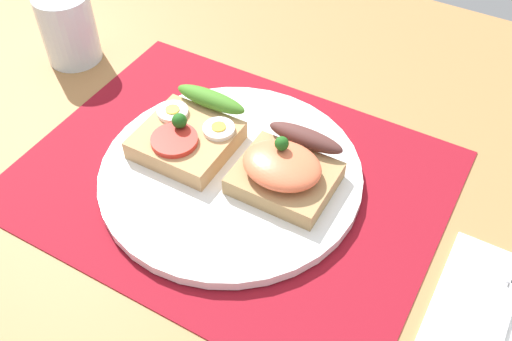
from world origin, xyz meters
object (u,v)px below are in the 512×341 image
object	(u,v)px
fork	(508,310)
drinking_glass	(68,28)
sandwich_salmon	(286,169)
sandwich_egg_tomato	(189,133)
plate	(231,174)
napkin	(511,316)

from	to	relation	value
fork	drinking_glass	world-z (taller)	drinking_glass
fork	drinking_glass	bearing A→B (deg)	169.82
sandwich_salmon	sandwich_egg_tomato	bearing A→B (deg)	-179.66
plate	napkin	size ratio (longest dim) A/B	2.02
sandwich_salmon	napkin	world-z (taller)	sandwich_salmon
plate	drinking_glass	world-z (taller)	drinking_glass
napkin	fork	bearing A→B (deg)	164.27
plate	sandwich_egg_tomato	distance (cm)	6.26
plate	drinking_glass	size ratio (longest dim) A/B	3.06
sandwich_egg_tomato	fork	size ratio (longest dim) A/B	0.73
plate	drinking_glass	distance (cm)	30.11
sandwich_egg_tomato	sandwich_salmon	xyz separation A→B (cm)	(11.46, 0.07, 0.49)
fork	plate	bearing A→B (deg)	176.30
sandwich_salmon	napkin	bearing A→B (deg)	-7.88
sandwich_egg_tomato	drinking_glass	world-z (taller)	drinking_glass
sandwich_salmon	fork	distance (cm)	23.41
plate	napkin	bearing A→B (deg)	-3.90
napkin	drinking_glass	xyz separation A→B (cm)	(-57.89, 10.44, 4.14)
napkin	drinking_glass	size ratio (longest dim) A/B	1.51
napkin	drinking_glass	world-z (taller)	drinking_glass
sandwich_egg_tomato	napkin	bearing A→B (deg)	-5.21
fork	drinking_glass	distance (cm)	58.44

